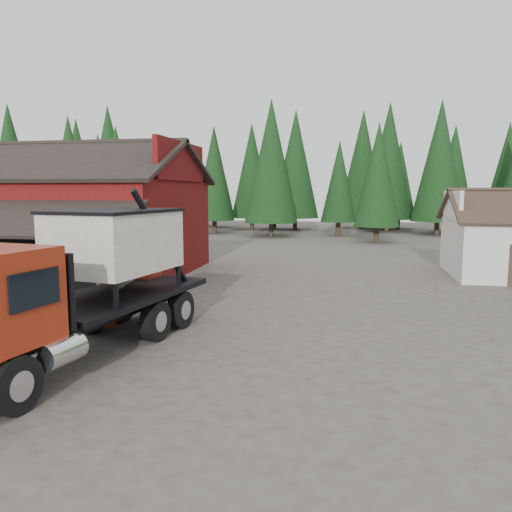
# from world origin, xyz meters

# --- Properties ---
(ground) EXTENTS (120.00, 120.00, 0.00)m
(ground) POSITION_xyz_m (0.00, 0.00, 0.00)
(ground) COLOR #423C33
(ground) RESTS_ON ground
(red_barn) EXTENTS (12.80, 13.63, 7.18)m
(red_barn) POSITION_xyz_m (-11.00, 9.90, 2.69)
(red_barn) COLOR maroon
(red_barn) RESTS_ON ground
(conifer_backdrop) EXTENTS (76.00, 16.00, 16.00)m
(conifer_backdrop) POSITION_xyz_m (0.00, 42.00, 0.00)
(conifer_backdrop) COLOR black
(conifer_backdrop) RESTS_ON ground
(near_pine_a) EXTENTS (4.40, 4.40, 11.40)m
(near_pine_a) POSITION_xyz_m (-22.00, 28.00, 6.39)
(near_pine_a) COLOR #382619
(near_pine_a) RESTS_ON ground
(near_pine_b) EXTENTS (3.96, 3.96, 10.40)m
(near_pine_b) POSITION_xyz_m (6.00, 30.00, 5.89)
(near_pine_b) COLOR #382619
(near_pine_b) RESTS_ON ground
(near_pine_d) EXTENTS (5.28, 5.28, 13.40)m
(near_pine_d) POSITION_xyz_m (-4.00, 34.00, 7.39)
(near_pine_d) COLOR #382619
(near_pine_d) RESTS_ON ground
(feed_truck) EXTENTS (4.34, 10.39, 4.55)m
(feed_truck) POSITION_xyz_m (-3.49, -2.97, 2.13)
(feed_truck) COLOR black
(feed_truck) RESTS_ON ground
(equip_box) EXTENTS (1.15, 1.30, 0.60)m
(equip_box) POSITION_xyz_m (-4.48, 0.32, 0.30)
(equip_box) COLOR maroon
(equip_box) RESTS_ON ground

